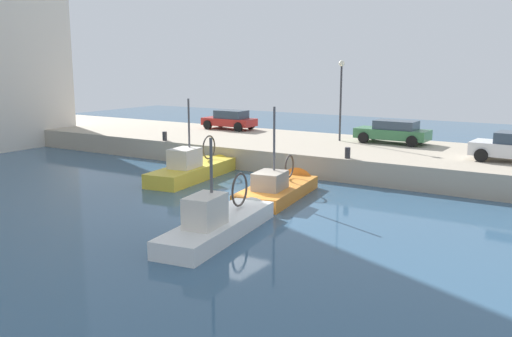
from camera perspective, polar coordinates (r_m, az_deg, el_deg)
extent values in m
plane|color=#335675|center=(23.29, -2.52, -4.03)|extent=(80.00, 80.00, 0.00)
cube|color=#ADA08C|center=(33.07, 8.86, 1.36)|extent=(9.00, 56.00, 1.20)
cube|color=white|center=(19.67, -3.84, -6.87)|extent=(6.28, 2.45, 1.21)
cone|color=white|center=(22.60, 0.22, -4.49)|extent=(1.09, 1.57, 1.46)
cube|color=#896B4C|center=(19.51, -3.86, -5.35)|extent=(6.02, 2.29, 0.08)
cube|color=beige|center=(18.59, -5.18, -4.34)|extent=(1.63, 1.17, 1.07)
cylinder|color=#4C4C51|center=(18.77, -4.55, -1.35)|extent=(0.10, 0.10, 2.96)
torus|color=#3F3833|center=(20.80, -1.67, -2.16)|extent=(1.28, 0.26, 1.29)
sphere|color=white|center=(18.55, -8.98, -7.50)|extent=(0.32, 0.32, 0.32)
cube|color=gold|center=(29.21, -6.46, -1.03)|extent=(6.33, 2.51, 1.41)
cone|color=gold|center=(32.11, -3.24, 0.10)|extent=(1.08, 1.72, 1.63)
cube|color=#896B4C|center=(29.08, -6.49, 0.19)|extent=(6.07, 2.34, 0.08)
cube|color=beige|center=(28.41, -7.25, 1.03)|extent=(1.67, 1.35, 1.00)
cylinder|color=#4C4C51|center=(28.62, -6.81, 3.57)|extent=(0.10, 0.10, 3.51)
torus|color=#3F3833|center=(30.41, -4.80, 2.16)|extent=(1.31, 0.23, 1.31)
sphere|color=white|center=(28.21, -10.17, -1.12)|extent=(0.32, 0.32, 0.32)
cube|color=orange|center=(25.04, 2.17, -2.97)|extent=(5.56, 2.77, 1.13)
cone|color=orange|center=(27.79, 4.49, -1.61)|extent=(1.15, 1.95, 1.84)
cube|color=#896B4C|center=(24.92, 2.18, -1.83)|extent=(5.32, 2.58, 0.08)
cube|color=gray|center=(24.06, 1.43, -1.25)|extent=(1.65, 1.38, 0.77)
cylinder|color=#4C4C51|center=(24.23, 1.86, 2.09)|extent=(0.10, 0.10, 3.57)
torus|color=#3F3833|center=(26.15, 3.41, 0.22)|extent=(1.09, 0.23, 1.09)
sphere|color=white|center=(24.02, -1.75, -3.15)|extent=(0.32, 0.32, 0.32)
cube|color=red|center=(40.15, -2.75, 4.77)|extent=(1.67, 3.86, 0.53)
cube|color=#384756|center=(39.99, -2.53, 5.52)|extent=(1.45, 2.17, 0.56)
cylinder|color=black|center=(40.27, -4.93, 4.45)|extent=(0.23, 0.64, 0.64)
cylinder|color=black|center=(41.57, -3.62, 4.67)|extent=(0.23, 0.64, 0.64)
cylinder|color=black|center=(38.80, -1.81, 4.24)|extent=(0.23, 0.64, 0.64)
cylinder|color=black|center=(40.15, -0.56, 4.47)|extent=(0.23, 0.64, 0.64)
cylinder|color=black|center=(29.11, 21.90, 1.25)|extent=(0.26, 0.65, 0.64)
cylinder|color=black|center=(30.87, 22.72, 1.70)|extent=(0.26, 0.65, 0.64)
cube|color=#387547|center=(34.15, 13.67, 3.45)|extent=(1.71, 4.28, 0.58)
cube|color=#384756|center=(34.02, 14.05, 4.33)|extent=(1.49, 2.40, 0.51)
cylinder|color=black|center=(33.90, 10.87, 3.10)|extent=(0.23, 0.64, 0.64)
cylinder|color=black|center=(35.45, 11.88, 3.39)|extent=(0.23, 0.64, 0.64)
cylinder|color=black|center=(32.95, 15.55, 2.67)|extent=(0.23, 0.64, 0.64)
cylinder|color=black|center=(34.54, 16.38, 2.99)|extent=(0.23, 0.64, 0.64)
cylinder|color=#2D2D33|center=(28.39, 9.29, 1.58)|extent=(0.28, 0.28, 0.55)
cylinder|color=#2D2D33|center=(34.78, -9.26, 3.27)|extent=(0.28, 0.28, 0.55)
cylinder|color=#38383D|center=(34.46, 8.59, 6.52)|extent=(0.12, 0.12, 4.50)
sphere|color=#F2EACC|center=(34.37, 8.70, 10.51)|extent=(0.36, 0.36, 0.36)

